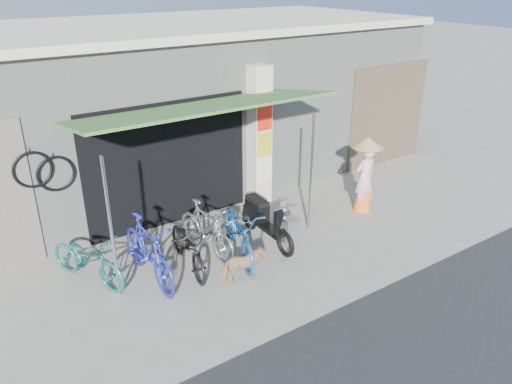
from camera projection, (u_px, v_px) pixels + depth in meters
ground at (296, 259)px, 8.94m from camera, size 80.00×80.00×0.00m
bicycle_shop at (168, 102)px, 12.04m from camera, size 12.30×5.30×3.66m
shop_pillar at (259, 136)px, 10.61m from camera, size 0.42×0.44×3.00m
awning at (202, 110)px, 8.68m from camera, size 4.60×1.88×2.72m
neighbour_right at (387, 115)px, 12.92m from camera, size 2.60×0.06×2.60m
bike_teal at (87, 259)px, 8.13m from camera, size 1.20×1.74×0.87m
bike_blue at (148, 250)px, 8.12m from camera, size 0.56×1.88×1.12m
bike_black at (188, 246)px, 8.51m from camera, size 0.77×1.69×0.86m
bike_silver at (206, 229)px, 8.90m from camera, size 0.63×1.72×1.01m
bike_navy at (239, 231)px, 8.86m from camera, size 1.18×1.99×0.99m
street_dog at (244, 266)px, 8.16m from camera, size 0.77×0.47×0.61m
moped at (265, 220)px, 9.36m from camera, size 0.49×1.74×0.98m
nun at (365, 174)px, 10.45m from camera, size 0.64×0.64×1.64m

